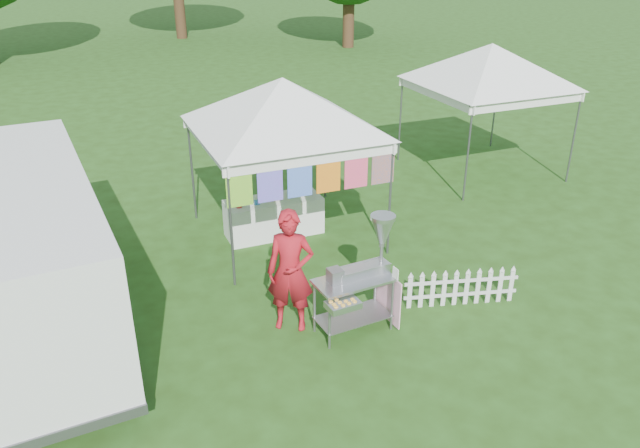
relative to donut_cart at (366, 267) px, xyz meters
name	(u,v)px	position (x,y,z in m)	size (l,w,h in m)	color
ground	(369,333)	(0.00, -0.17, -1.02)	(120.00, 120.00, 0.00)	#244212
canopy_main	(282,78)	(0.00, 3.33, 1.97)	(4.24, 4.24, 3.45)	#59595E
canopy_right	(493,44)	(5.50, 4.83, 1.98)	(4.24, 4.24, 3.45)	#59595E
donut_cart	(366,267)	(0.00, 0.00, 0.00)	(1.23, 0.93, 1.73)	gray
vendor	(290,271)	(-0.97, 0.44, -0.09)	(0.67, 0.44, 1.84)	#A2141E
cargo_van	(11,253)	(-4.54, 1.88, 0.24)	(2.61, 5.75, 2.34)	silver
picket_fence	(461,288)	(1.65, -0.03, -0.73)	(1.74, 0.50, 0.56)	silver
display_table	(274,217)	(-0.19, 3.46, -0.66)	(1.80, 0.70, 0.72)	white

